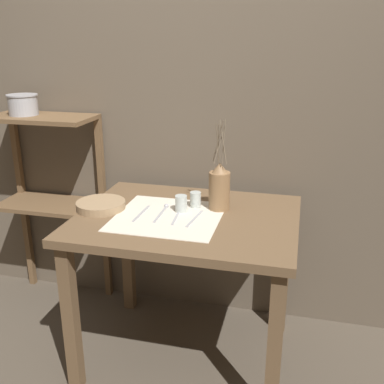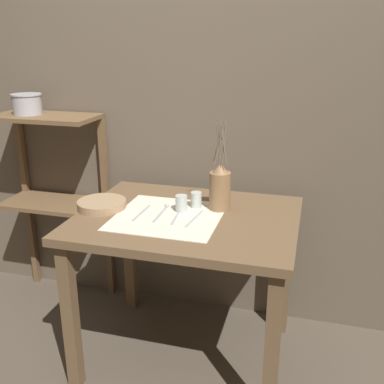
# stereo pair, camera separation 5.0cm
# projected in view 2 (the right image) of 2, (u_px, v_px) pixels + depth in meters

# --- Properties ---
(ground_plane) EXTENTS (12.00, 12.00, 0.00)m
(ground_plane) POSITION_uv_depth(u_px,v_px,m) (188.00, 354.00, 2.39)
(ground_plane) COLOR brown
(stone_wall_back) EXTENTS (7.00, 0.06, 2.40)m
(stone_wall_back) POSITION_uv_depth(u_px,v_px,m) (213.00, 113.00, 2.47)
(stone_wall_back) COLOR brown
(stone_wall_back) RESTS_ON ground_plane
(wooden_table) EXTENTS (1.04, 0.82, 0.79)m
(wooden_table) POSITION_uv_depth(u_px,v_px,m) (187.00, 238.00, 2.16)
(wooden_table) COLOR brown
(wooden_table) RESTS_ON ground_plane
(wooden_shelf_unit) EXTENTS (0.60, 0.30, 1.18)m
(wooden_shelf_unit) POSITION_uv_depth(u_px,v_px,m) (54.00, 174.00, 2.67)
(wooden_shelf_unit) COLOR brown
(wooden_shelf_unit) RESTS_ON ground_plane
(linen_cloth) EXTENTS (0.49, 0.48, 0.00)m
(linen_cloth) POSITION_uv_depth(u_px,v_px,m) (168.00, 216.00, 2.11)
(linen_cloth) COLOR beige
(linen_cloth) RESTS_ON wooden_table
(pitcher_with_flowers) EXTENTS (0.10, 0.10, 0.45)m
(pitcher_with_flowers) POSITION_uv_depth(u_px,v_px,m) (220.00, 188.00, 2.16)
(pitcher_with_flowers) COLOR olive
(pitcher_with_flowers) RESTS_ON wooden_table
(wooden_bowl) EXTENTS (0.24, 0.24, 0.04)m
(wooden_bowl) POSITION_uv_depth(u_px,v_px,m) (102.00, 204.00, 2.21)
(wooden_bowl) COLOR #9E7F5B
(wooden_bowl) RESTS_ON wooden_table
(glass_tumbler_near) EXTENTS (0.06, 0.06, 0.08)m
(glass_tumbler_near) POSITION_uv_depth(u_px,v_px,m) (181.00, 203.00, 2.16)
(glass_tumbler_near) COLOR #B7C1BC
(glass_tumbler_near) RESTS_ON wooden_table
(glass_tumbler_far) EXTENTS (0.05, 0.05, 0.08)m
(glass_tumbler_far) POSITION_uv_depth(u_px,v_px,m) (196.00, 200.00, 2.21)
(glass_tumbler_far) COLOR #B7C1BC
(glass_tumbler_far) RESTS_ON wooden_table
(fork_outer) EXTENTS (0.02, 0.21, 0.00)m
(fork_outer) POSITION_uv_depth(u_px,v_px,m) (141.00, 213.00, 2.14)
(fork_outer) COLOR #A8A8AD
(fork_outer) RESTS_ON wooden_table
(spoon_inner) EXTENTS (0.02, 0.22, 0.02)m
(spoon_inner) POSITION_uv_depth(u_px,v_px,m) (164.00, 209.00, 2.19)
(spoon_inner) COLOR #A8A8AD
(spoon_inner) RESTS_ON wooden_table
(spoon_outer) EXTENTS (0.04, 0.22, 0.02)m
(spoon_outer) POSITION_uv_depth(u_px,v_px,m) (179.00, 211.00, 2.16)
(spoon_outer) COLOR #A8A8AD
(spoon_outer) RESTS_ON wooden_table
(knife_center) EXTENTS (0.04, 0.21, 0.00)m
(knife_center) POSITION_uv_depth(u_px,v_px,m) (194.00, 219.00, 2.08)
(knife_center) COLOR #A8A8AD
(knife_center) RESTS_ON wooden_table
(metal_pot_large) EXTENTS (0.17, 0.17, 0.11)m
(metal_pot_large) POSITION_uv_depth(u_px,v_px,m) (27.00, 103.00, 2.53)
(metal_pot_large) COLOR #A8A8AD
(metal_pot_large) RESTS_ON wooden_shelf_unit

